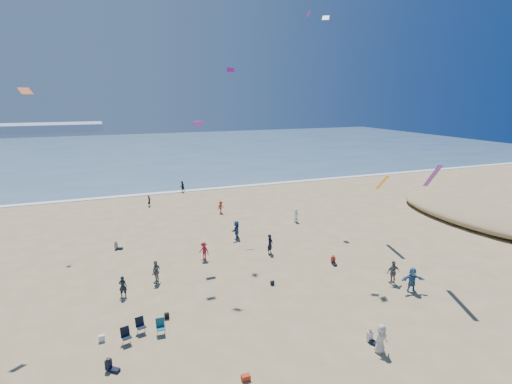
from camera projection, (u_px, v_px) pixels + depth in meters
name	position (u px, v px, depth m)	size (l,w,h in m)	color
ocean	(128.00, 151.00, 104.39)	(220.00, 100.00, 0.06)	#476B84
surf_line	(152.00, 194.00, 59.13)	(220.00, 1.20, 0.08)	white
standing_flyers	(265.00, 261.00, 32.81)	(29.36, 51.78, 1.88)	silver
seated_group	(266.00, 304.00, 26.98)	(19.39, 28.42, 0.84)	silver
chair_cluster	(143.00, 330.00, 23.87)	(2.68, 1.53, 1.00)	black
white_tote	(102.00, 338.00, 23.55)	(0.35, 0.20, 0.40)	white
black_backpack	(167.00, 316.00, 25.98)	(0.30, 0.22, 0.38)	black
cooler	(246.00, 378.00, 20.33)	(0.45, 0.30, 0.30)	#B8351A
navy_bag	(272.00, 283.00, 30.61)	(0.28, 0.18, 0.34)	black
kites_aloft	(335.00, 94.00, 30.25)	(44.03, 41.05, 26.31)	#F15A8A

